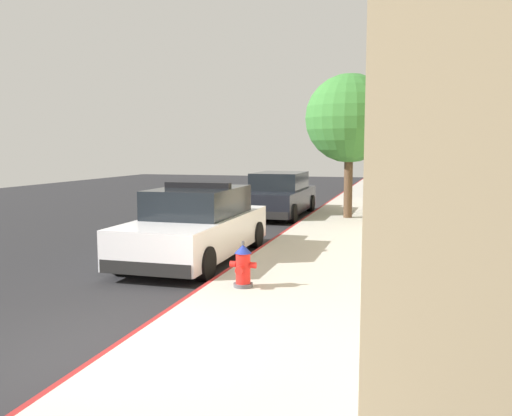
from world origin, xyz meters
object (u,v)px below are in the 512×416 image
Objects in this scene: parked_car_silver_ahead at (279,195)px; police_cruiser at (197,226)px; fire_hydrant at (243,266)px; street_tree at (349,119)px.

police_cruiser is at bearing -89.79° from parked_car_silver_ahead.
police_cruiser is at bearing 125.87° from fire_hydrant.
police_cruiser is 1.00× the size of parked_car_silver_ahead.
parked_car_silver_ahead is 1.04× the size of street_tree.
fire_hydrant is at bearing -79.78° from parked_car_silver_ahead.
police_cruiser is 6.37× the size of fire_hydrant.
police_cruiser is 7.79m from parked_car_silver_ahead.
street_tree is at bearing -20.91° from parked_car_silver_ahead.
fire_hydrant is at bearing -54.13° from police_cruiser.
street_tree is (0.69, 9.36, 2.85)m from fire_hydrant.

